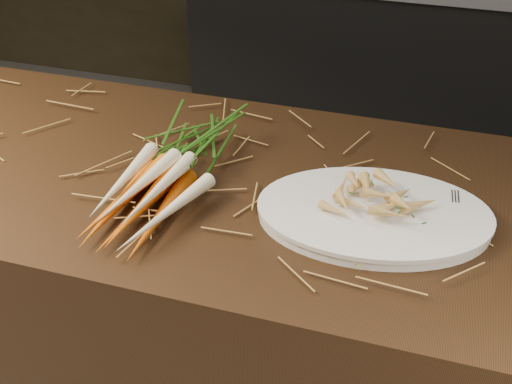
% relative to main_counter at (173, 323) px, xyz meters
% --- Properties ---
extents(main_counter, '(2.40, 0.70, 0.90)m').
position_rel_main_counter_xyz_m(main_counter, '(0.00, 0.00, 0.00)').
color(main_counter, black).
rests_on(main_counter, ground).
extents(back_counter, '(1.82, 0.62, 0.84)m').
position_rel_main_counter_xyz_m(back_counter, '(0.30, 1.88, -0.03)').
color(back_counter, black).
rests_on(back_counter, ground).
extents(straw_bedding, '(1.40, 0.60, 0.02)m').
position_rel_main_counter_xyz_m(straw_bedding, '(0.00, 0.00, 0.46)').
color(straw_bedding, '#A7763A').
rests_on(straw_bedding, main_counter).
extents(root_veg_bunch, '(0.19, 0.51, 0.09)m').
position_rel_main_counter_xyz_m(root_veg_bunch, '(0.06, -0.04, 0.50)').
color(root_veg_bunch, '#C6550A').
rests_on(root_veg_bunch, main_counter).
extents(serving_platter, '(0.46, 0.34, 0.02)m').
position_rel_main_counter_xyz_m(serving_platter, '(0.45, -0.05, 0.46)').
color(serving_platter, white).
rests_on(serving_platter, main_counter).
extents(roasted_veg_heap, '(0.22, 0.18, 0.05)m').
position_rel_main_counter_xyz_m(roasted_veg_heap, '(0.45, -0.05, 0.50)').
color(roasted_veg_heap, '#B48143').
rests_on(roasted_veg_heap, serving_platter).
extents(serving_fork, '(0.03, 0.16, 0.00)m').
position_rel_main_counter_xyz_m(serving_fork, '(0.60, -0.05, 0.47)').
color(serving_fork, silver).
rests_on(serving_fork, serving_platter).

